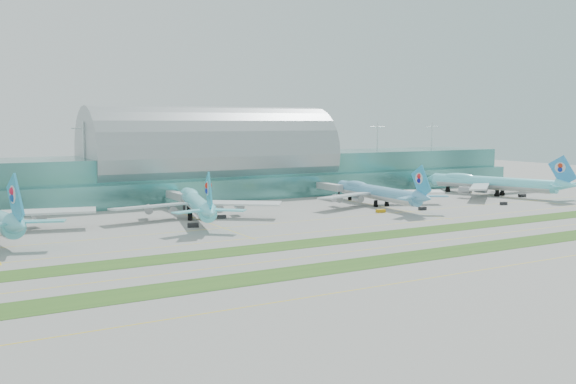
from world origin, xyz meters
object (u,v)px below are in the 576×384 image
airliner_b (196,202)px  airliner_d (491,182)px  terminal (213,167)px  airliner_c (376,192)px

airliner_b → airliner_d: size_ratio=0.97×
airliner_b → airliner_d: 153.63m
terminal → airliner_d: 136.20m
airliner_b → airliner_c: bearing=12.0°
airliner_d → terminal: bearing=133.0°
airliner_b → airliner_d: (153.63, -0.03, 0.31)m
airliner_c → airliner_d: 72.55m
terminal → airliner_c: 82.55m
airliner_c → terminal: bearing=129.2°
terminal → airliner_c: (47.32, -67.13, -8.25)m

